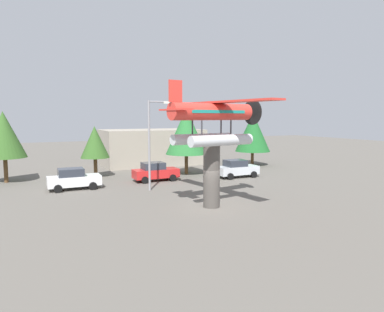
{
  "coord_description": "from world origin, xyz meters",
  "views": [
    {
      "loc": [
        -11.01,
        -20.09,
        5.95
      ],
      "look_at": [
        0.0,
        3.0,
        3.11
      ],
      "focal_mm": 32.88,
      "sensor_mm": 36.0,
      "label": 1
    }
  ],
  "objects": [
    {
      "name": "streetlight_primary",
      "position": [
        -1.79,
        6.81,
        4.26
      ],
      "size": [
        1.84,
        0.28,
        7.28
      ],
      "color": "gray",
      "rests_on": "ground"
    },
    {
      "name": "car_near_white",
      "position": [
        -7.55,
        9.93,
        0.88
      ],
      "size": [
        4.2,
        2.02,
        1.76
      ],
      "color": "white",
      "rests_on": "ground"
    },
    {
      "name": "floatplane_monument",
      "position": [
        0.13,
        0.02,
        5.82
      ],
      "size": [
        7.12,
        10.43,
        4.0
      ],
      "rotation": [
        0.0,
        0.0,
        0.17
      ],
      "color": "silver",
      "rests_on": "display_pedestal"
    },
    {
      "name": "display_pedestal",
      "position": [
        0.0,
        0.0,
        2.07
      ],
      "size": [
        1.1,
        1.1,
        4.15
      ],
      "primitive_type": "cylinder",
      "color": "#4C4742",
      "rests_on": "ground"
    },
    {
      "name": "tree_east",
      "position": [
        -4.81,
        15.14,
        3.49
      ],
      "size": [
        2.82,
        2.82,
        5.08
      ],
      "color": "brown",
      "rests_on": "ground"
    },
    {
      "name": "ground_plane",
      "position": [
        0.0,
        0.0,
        0.0
      ],
      "size": [
        140.0,
        140.0,
        0.0
      ],
      "primitive_type": "plane",
      "color": "#605B54"
    },
    {
      "name": "tree_center_back",
      "position": [
        4.07,
        12.9,
        4.49
      ],
      "size": [
        4.26,
        4.26,
        6.87
      ],
      "color": "brown",
      "rests_on": "ground"
    },
    {
      "name": "storefront_building",
      "position": [
        3.45,
        22.0,
        2.2
      ],
      "size": [
        12.22,
        6.83,
        4.39
      ],
      "primitive_type": "cube",
      "color": "#9E9384",
      "rests_on": "ground"
    },
    {
      "name": "tree_far_east",
      "position": [
        14.24,
        15.54,
        4.1
      ],
      "size": [
        4.24,
        4.24,
        6.47
      ],
      "color": "brown",
      "rests_on": "ground"
    },
    {
      "name": "tree_west",
      "position": [
        -12.71,
        15.77,
        4.37
      ],
      "size": [
        3.79,
        3.79,
        6.49
      ],
      "color": "brown",
      "rests_on": "ground"
    },
    {
      "name": "car_far_silver",
      "position": [
        7.8,
        9.05,
        0.88
      ],
      "size": [
        4.2,
        2.02,
        1.76
      ],
      "color": "silver",
      "rests_on": "ground"
    },
    {
      "name": "car_mid_red",
      "position": [
        -0.15,
        10.68,
        0.88
      ],
      "size": [
        4.2,
        2.02,
        1.76
      ],
      "color": "red",
      "rests_on": "ground"
    }
  ]
}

